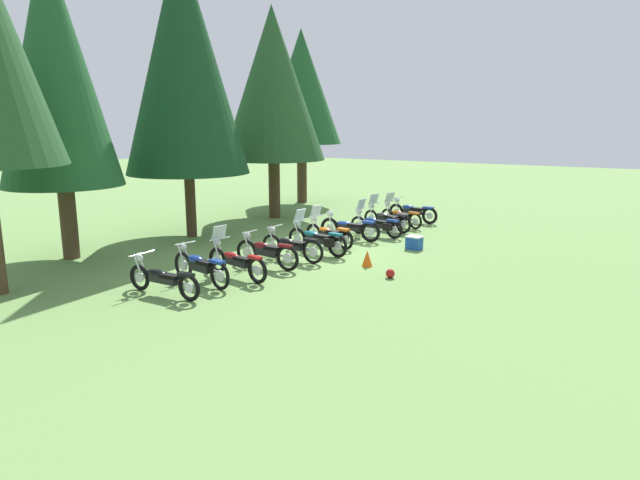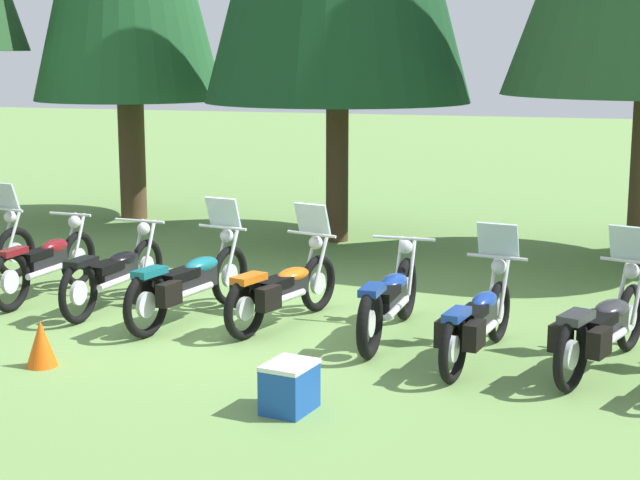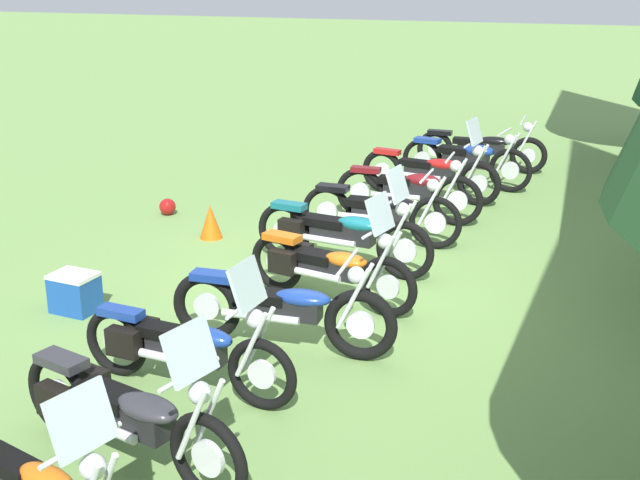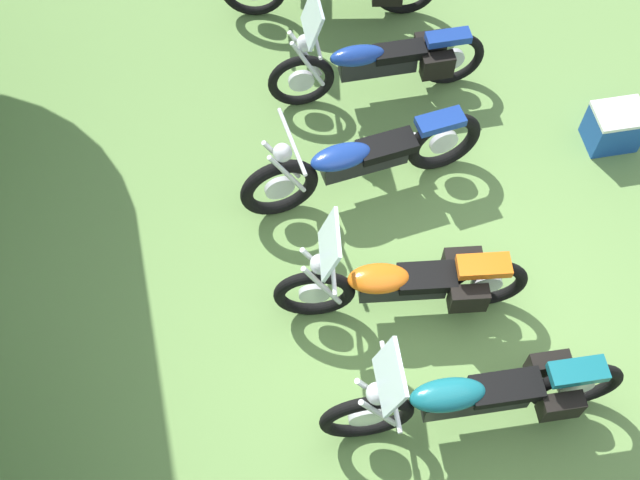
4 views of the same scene
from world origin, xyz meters
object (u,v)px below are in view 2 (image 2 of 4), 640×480
at_px(motorcycle_7, 390,298).
at_px(motorcycle_9, 602,325).
at_px(motorcycle_6, 282,287).
at_px(motorcycle_8, 477,319).
at_px(motorcycle_3, 47,263).
at_px(motorcycle_5, 189,281).
at_px(picnic_cooler, 289,387).
at_px(traffic_cone, 41,343).
at_px(motorcycle_4, 115,272).

height_order(motorcycle_7, motorcycle_9, motorcycle_9).
distance_m(motorcycle_6, motorcycle_8, 2.47).
distance_m(motorcycle_3, motorcycle_5, 2.28).
relative_size(motorcycle_8, picnic_cooler, 4.09).
bearing_deg(motorcycle_8, traffic_cone, 118.19).
bearing_deg(motorcycle_6, motorcycle_8, -91.03).
bearing_deg(picnic_cooler, traffic_cone, 171.20).
height_order(motorcycle_3, motorcycle_8, motorcycle_8).
distance_m(motorcycle_5, motorcycle_8, 3.52).
xyz_separation_m(motorcycle_5, picnic_cooler, (2.14, -2.49, -0.26)).
distance_m(motorcycle_8, traffic_cone, 4.43).
xyz_separation_m(motorcycle_5, traffic_cone, (-0.68, -2.05, -0.24)).
height_order(motorcycle_5, motorcycle_9, motorcycle_5).
distance_m(motorcycle_5, picnic_cooler, 3.29).
bearing_deg(motorcycle_3, traffic_cone, -145.87).
height_order(motorcycle_3, motorcycle_4, motorcycle_3).
relative_size(motorcycle_3, motorcycle_7, 0.94).
relative_size(motorcycle_3, motorcycle_9, 0.98).
height_order(motorcycle_6, traffic_cone, motorcycle_6).
bearing_deg(motorcycle_8, motorcycle_3, 88.33).
height_order(motorcycle_5, motorcycle_7, motorcycle_5).
relative_size(motorcycle_5, picnic_cooler, 4.44).
distance_m(motorcycle_3, motorcycle_9, 7.00).
bearing_deg(motorcycle_9, picnic_cooler, 146.28).
bearing_deg(motorcycle_3, motorcycle_9, -95.25).
distance_m(picnic_cooler, traffic_cone, 2.85).
distance_m(motorcycle_4, motorcycle_6, 2.25).
bearing_deg(picnic_cooler, motorcycle_3, 146.01).
relative_size(motorcycle_5, motorcycle_9, 1.07).
relative_size(motorcycle_3, motorcycle_5, 0.92).
distance_m(motorcycle_7, traffic_cone, 3.75).
relative_size(motorcycle_9, traffic_cone, 4.70).
xyz_separation_m(motorcycle_8, picnic_cooler, (-1.35, -1.94, -0.23)).
xyz_separation_m(motorcycle_3, motorcycle_8, (5.71, -1.01, -0.01)).
bearing_deg(motorcycle_8, motorcycle_6, 81.93).
bearing_deg(motorcycle_8, picnic_cooler, 153.55).
bearing_deg(motorcycle_6, motorcycle_5, 113.06).
height_order(motorcycle_6, motorcycle_7, motorcycle_6).
xyz_separation_m(motorcycle_4, motorcycle_5, (1.13, -0.27, 0.03)).
relative_size(motorcycle_4, picnic_cooler, 4.19).
relative_size(motorcycle_8, motorcycle_9, 0.98).
height_order(motorcycle_8, traffic_cone, motorcycle_8).
xyz_separation_m(motorcycle_5, motorcycle_6, (1.11, 0.15, -0.03)).
bearing_deg(motorcycle_7, traffic_cone, 124.43).
relative_size(motorcycle_6, motorcycle_9, 0.94).
distance_m(motorcycle_5, motorcycle_6, 1.12).
height_order(motorcycle_4, traffic_cone, motorcycle_4).
xyz_separation_m(motorcycle_7, traffic_cone, (-3.09, -2.10, -0.21)).
bearing_deg(motorcycle_8, motorcycle_4, 88.23).
bearing_deg(motorcycle_9, motorcycle_5, 102.52).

